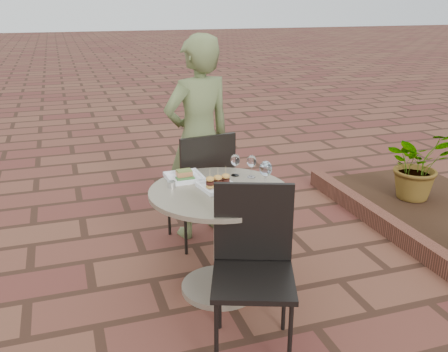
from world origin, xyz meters
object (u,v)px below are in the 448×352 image
object	(u,v)px
plate_salmon	(184,176)
chair_near	(253,255)
plate_sliders	(218,184)
chair_far	(203,180)
diner	(199,139)
cafe_table	(220,225)
plate_tuna	(253,199)

from	to	relation	value
plate_salmon	chair_near	bearing A→B (deg)	-77.76
plate_sliders	plate_salmon	bearing A→B (deg)	124.06
chair_far	diner	size ratio (longest dim) A/B	0.57
chair_far	cafe_table	bearing A→B (deg)	75.82
chair_far	chair_near	world-z (taller)	same
cafe_table	plate_salmon	bearing A→B (deg)	121.47
chair_far	plate_tuna	size ratio (longest dim) A/B	3.22
diner	plate_salmon	world-z (taller)	diner
cafe_table	diner	size ratio (longest dim) A/B	0.55
chair_far	plate_salmon	distance (m)	0.52
diner	plate_sliders	distance (m)	0.88
chair_far	diner	xyz separation A→B (m)	(0.03, 0.22, 0.27)
diner	chair_far	bearing A→B (deg)	66.06
plate_tuna	chair_far	bearing A→B (deg)	93.16
diner	plate_sliders	bearing A→B (deg)	66.57
plate_sliders	plate_tuna	world-z (taller)	plate_sliders
chair_near	diner	distance (m)	1.49
chair_near	plate_tuna	bearing A→B (deg)	90.01
cafe_table	plate_sliders	xyz separation A→B (m)	(-0.00, 0.03, 0.28)
chair_near	plate_sliders	distance (m)	0.62
diner	chair_near	bearing A→B (deg)	70.23
diner	plate_salmon	xyz separation A→B (m)	(-0.28, -0.64, -0.07)
plate_salmon	plate_sliders	xyz separation A→B (m)	(0.16, -0.24, 0.01)
chair_far	plate_tuna	distance (m)	0.94
chair_far	chair_near	distance (m)	1.24
cafe_table	plate_sliders	world-z (taller)	plate_sliders
chair_near	plate_tuna	world-z (taller)	chair_near
diner	plate_tuna	bearing A→B (deg)	75.06
plate_salmon	plate_tuna	size ratio (longest dim) A/B	0.85
plate_sliders	diner	bearing A→B (deg)	82.48
cafe_table	plate_tuna	world-z (taller)	plate_tuna
chair_far	plate_tuna	world-z (taller)	chair_far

